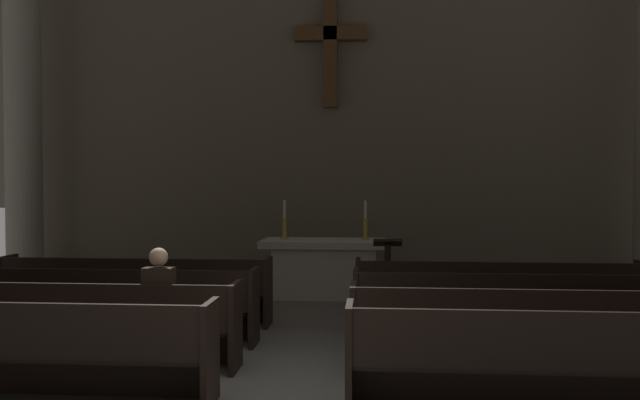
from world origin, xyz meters
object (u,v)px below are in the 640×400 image
altar (325,267)px  column_left_third (23,98)px  pew_left_row_3 (104,305)px  pew_right_row_3 (515,311)px  pew_left_row_1 (7,349)px  pew_left_row_2 (63,324)px  lone_worshipper (161,305)px  pew_right_row_2 (538,332)px  candlestick_right (365,227)px  pew_right_row_4 (498,295)px  lectern (388,277)px  pew_right_row_1 (570,362)px  candlestick_left (285,227)px  pew_left_row_4 (135,290)px

altar → column_left_third: bearing=174.5°
pew_left_row_3 → pew_right_row_3: size_ratio=1.00×
pew_left_row_1 → pew_left_row_2: 1.09m
pew_left_row_3 → lone_worshipper: (1.08, -1.05, 0.22)m
pew_right_row_2 → candlestick_right: 4.88m
pew_right_row_3 → pew_right_row_4: 1.09m
pew_left_row_1 → lectern: size_ratio=3.34×
pew_right_row_1 → candlestick_left: bearing=120.2°
pew_left_row_1 → pew_right_row_4: 6.02m
pew_left_row_1 → lone_worshipper: size_ratio=2.92×
pew_left_row_4 → altar: size_ratio=1.75×
pew_left_row_4 → pew_right_row_3: bearing=-12.2°
pew_right_row_4 → column_left_third: (-8.23, 2.83, 3.09)m
pew_right_row_2 → candlestick_left: bearing=125.9°
pew_left_row_1 → pew_left_row_2: (0.00, 1.09, 0.00)m
pew_left_row_4 → pew_right_row_4: bearing=0.0°
lone_worshipper → pew_left_row_2: bearing=-177.9°
pew_right_row_3 → pew_right_row_4: size_ratio=1.00×
candlestick_left → lectern: candlestick_left is taller
lone_worshipper → candlestick_right: bearing=64.1°
column_left_third → lectern: column_left_third is taller
candlestick_left → lone_worshipper: 4.51m
pew_right_row_3 → pew_left_row_2: bearing=-167.8°
lectern → pew_right_row_2: bearing=-65.7°
pew_left_row_3 → candlestick_right: candlestick_right is taller
column_left_third → lectern: size_ratio=6.33×
pew_left_row_2 → lectern: (3.58, 3.26, 0.07)m
candlestick_right → lectern: candlestick_right is taller
pew_left_row_4 → pew_right_row_3: (5.05, -1.09, 0.00)m
pew_right_row_1 → lone_worshipper: size_ratio=2.92×
candlestick_left → pew_right_row_3: bearing=-46.2°
pew_right_row_3 → lone_worshipper: bearing=-165.2°
pew_left_row_4 → altar: altar is taller
pew_right_row_4 → lectern: lectern is taller
pew_left_row_2 → altar: 5.13m
pew_right_row_2 → candlestick_right: (-1.83, 4.46, 0.75)m
pew_right_row_4 → candlestick_left: size_ratio=5.70×
lone_worshipper → pew_right_row_2: bearing=-0.6°
pew_left_row_3 → pew_right_row_4: size_ratio=1.00×
pew_left_row_2 → pew_right_row_1: (5.05, -1.09, 0.00)m
pew_right_row_2 → lectern: lectern is taller
pew_left_row_1 → pew_right_row_1: bearing=0.0°
pew_left_row_1 → lectern: bearing=50.5°
pew_right_row_3 → column_left_third: 9.62m
pew_right_row_1 → pew_right_row_3: 2.18m
lone_worshipper → pew_left_row_3: bearing=135.9°
pew_left_row_1 → pew_right_row_4: bearing=32.9°
pew_left_row_3 → lectern: lectern is taller
lone_worshipper → altar: bearing=71.9°
pew_left_row_1 → candlestick_left: size_ratio=5.70×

